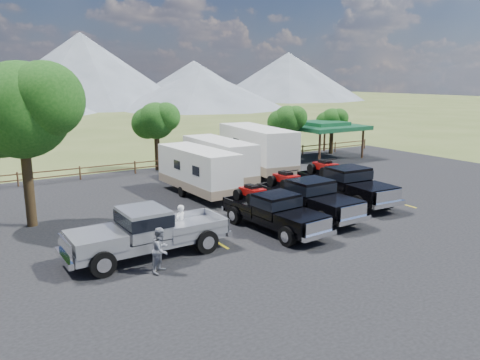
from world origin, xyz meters
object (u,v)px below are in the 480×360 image
rig_left (273,210)px  rig_right (345,183)px  tree_big_nw (20,110)px  trailer_right (257,150)px  pickup_silver (148,231)px  person_b (161,250)px  pavilion (323,126)px  rig_center (307,196)px  trailer_center (219,161)px  person_a (180,223)px  trailer_left (198,171)px

rig_left → rig_right: (6.57, 2.08, 0.14)m
tree_big_nw → trailer_right: size_ratio=0.78×
pickup_silver → person_b: size_ratio=3.94×
tree_big_nw → rig_right: (16.16, -4.59, -4.46)m
pavilion → tree_big_nw: bearing=-162.7°
rig_left → rig_center: rig_center is taller
pavilion → trailer_center: 14.18m
rig_center → person_b: 9.59m
trailer_center → pickup_silver: (-8.79, -9.95, -0.52)m
pavilion → person_a: 24.68m
person_a → trailer_left: bearing=-148.6°
tree_big_nw → person_b: size_ratio=4.60×
rig_center → trailer_center: bearing=89.9°
trailer_right → trailer_center: bearing=-154.2°
rig_left → person_b: (-6.33, -1.81, -0.11)m
pavilion → rig_left: size_ratio=1.01×
rig_center → person_a: (-7.22, -0.20, -0.22)m
trailer_left → person_b: (-6.33, -9.56, -0.65)m
trailer_right → pickup_silver: trailer_right is taller
rig_left → pickup_silver: rig_left is taller
pavilion → trailer_right: size_ratio=0.62×
trailer_left → person_b: bearing=-126.2°
pickup_silver → person_a: bearing=113.4°
trailer_left → person_a: bearing=-124.8°
pickup_silver → person_b: pickup_silver is taller
pavilion → rig_right: size_ratio=0.89×
rig_right → pickup_silver: 12.89m
trailer_center → person_a: bearing=-126.0°
rig_left → rig_right: size_ratio=0.88×
trailer_right → tree_big_nw: bearing=-157.3°
trailer_right → person_a: 15.15m
pickup_silver → pavilion: bearing=122.0°
trailer_left → trailer_right: 7.43m
pavilion → rig_left: 21.73m
rig_right → person_b: 13.47m
pavilion → trailer_left: bearing=-156.6°
pavilion → person_b: bearing=-143.5°
rig_center → person_b: (-9.18, -2.79, -0.20)m
rig_left → rig_center: 3.01m
trailer_left → person_b: size_ratio=4.85×
trailer_left → tree_big_nw: bearing=-176.3°
trailer_left → trailer_center: size_ratio=0.96×
pavilion → trailer_center: pavilion is taller
tree_big_nw → person_b: 10.24m
rig_center → trailer_left: bearing=111.4°
trailer_right → pickup_silver: size_ratio=1.50×
trailer_left → pickup_silver: 9.94m
rig_right → pavilion: bearing=56.4°
pavilion → rig_center: bearing=-133.8°
rig_center → trailer_center: 8.93m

